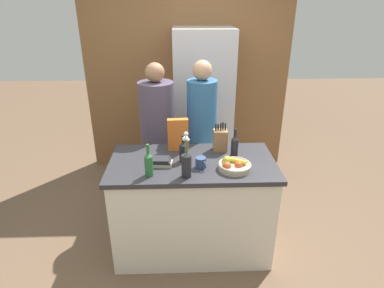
{
  "coord_description": "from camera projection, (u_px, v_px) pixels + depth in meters",
  "views": [
    {
      "loc": [
        -0.09,
        -2.42,
        2.16
      ],
      "look_at": [
        0.0,
        0.09,
        1.02
      ],
      "focal_mm": 30.0,
      "sensor_mm": 36.0,
      "label": 1
    }
  ],
  "objects": [
    {
      "name": "book_stack",
      "position": [
        161.0,
        162.0,
        2.65
      ],
      "size": [
        0.19,
        0.14,
        0.06
      ],
      "color": "#B7A88E",
      "rests_on": "kitchen_island"
    },
    {
      "name": "bottle_vinegar",
      "position": [
        183.0,
        151.0,
        2.69
      ],
      "size": [
        0.07,
        0.07,
        0.24
      ],
      "color": "black",
      "rests_on": "kitchen_island"
    },
    {
      "name": "knife_block",
      "position": [
        220.0,
        140.0,
        2.88
      ],
      "size": [
        0.12,
        0.1,
        0.27
      ],
      "color": "olive",
      "rests_on": "kitchen_island"
    },
    {
      "name": "flower_vase",
      "position": [
        186.0,
        163.0,
        2.44
      ],
      "size": [
        0.08,
        0.08,
        0.38
      ],
      "color": "#232328",
      "rests_on": "kitchen_island"
    },
    {
      "name": "cereal_box",
      "position": [
        178.0,
        135.0,
        2.88
      ],
      "size": [
        0.19,
        0.07,
        0.29
      ],
      "color": "orange",
      "rests_on": "kitchen_island"
    },
    {
      "name": "ground_plane",
      "position": [
        192.0,
        244.0,
        3.09
      ],
      "size": [
        14.0,
        14.0,
        0.0
      ],
      "primitive_type": "plane",
      "color": "brown"
    },
    {
      "name": "kitchen_island",
      "position": [
        192.0,
        205.0,
        2.91
      ],
      "size": [
        1.41,
        0.73,
        0.9
      ],
      "color": "silver",
      "rests_on": "ground_plane"
    },
    {
      "name": "bottle_oil",
      "position": [
        149.0,
        163.0,
        2.46
      ],
      "size": [
        0.07,
        0.07,
        0.27
      ],
      "color": "#286633",
      "rests_on": "kitchen_island"
    },
    {
      "name": "person_in_blue",
      "position": [
        202.0,
        130.0,
        3.3
      ],
      "size": [
        0.3,
        0.3,
        1.64
      ],
      "rotation": [
        0.0,
        0.0,
        -0.17
      ],
      "color": "#383842",
      "rests_on": "ground_plane"
    },
    {
      "name": "fruit_bowl",
      "position": [
        233.0,
        165.0,
        2.58
      ],
      "size": [
        0.27,
        0.27,
        0.09
      ],
      "color": "tan",
      "rests_on": "kitchen_island"
    },
    {
      "name": "coffee_mug",
      "position": [
        201.0,
        163.0,
        2.6
      ],
      "size": [
        0.09,
        0.12,
        0.09
      ],
      "color": "#334770",
      "rests_on": "kitchen_island"
    },
    {
      "name": "bottle_wine",
      "position": [
        235.0,
        145.0,
        2.78
      ],
      "size": [
        0.06,
        0.06,
        0.25
      ],
      "color": "black",
      "rests_on": "kitchen_island"
    },
    {
      "name": "person_at_sink",
      "position": [
        158.0,
        132.0,
        3.32
      ],
      "size": [
        0.35,
        0.35,
        1.62
      ],
      "rotation": [
        0.0,
        0.0,
        -0.12
      ],
      "color": "#383842",
      "rests_on": "ground_plane"
    },
    {
      "name": "back_wall_wood",
      "position": [
        187.0,
        72.0,
        4.16
      ],
      "size": [
        2.61,
        0.12,
        2.6
      ],
      "color": "brown",
      "rests_on": "ground_plane"
    },
    {
      "name": "refrigerator",
      "position": [
        203.0,
        107.0,
        3.99
      ],
      "size": [
        0.71,
        0.62,
        1.87
      ],
      "color": "#B7B7BC",
      "rests_on": "ground_plane"
    }
  ]
}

